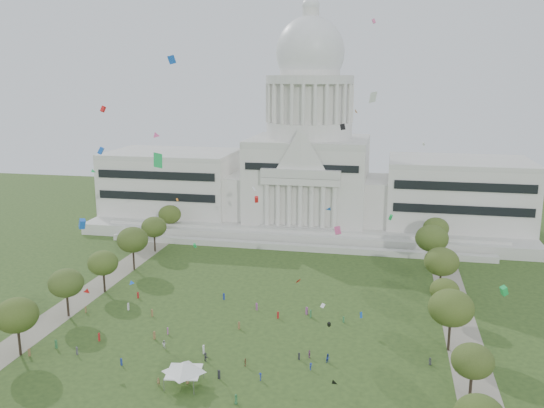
{
  "coord_description": "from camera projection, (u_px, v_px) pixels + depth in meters",
  "views": [
    {
      "loc": [
        30.13,
        -100.91,
        57.48
      ],
      "look_at": [
        0.0,
        45.0,
        24.0
      ],
      "focal_mm": 38.0,
      "sensor_mm": 36.0,
      "label": 1
    }
  ],
  "objects": [
    {
      "name": "row_tree_l_5",
      "position": [
        154.0,
        227.0,
        189.89
      ],
      "size": [
        8.33,
        8.33,
        11.85
      ],
      "color": "black",
      "rests_on": "ground"
    },
    {
      "name": "person_3",
      "position": [
        260.0,
        377.0,
        110.57
      ],
      "size": [
        0.8,
        1.14,
        1.59
      ],
      "primitive_type": "imported",
      "rotation": [
        0.0,
        0.0,
        5.0
      ],
      "color": "navy",
      "rests_on": "ground"
    },
    {
      "name": "row_tree_r_5",
      "position": [
        432.0,
        238.0,
        171.27
      ],
      "size": [
        9.82,
        9.82,
        13.96
      ],
      "color": "black",
      "rests_on": "ground"
    },
    {
      "name": "row_tree_r_2",
      "position": [
        451.0,
        308.0,
        120.79
      ],
      "size": [
        9.55,
        9.55,
        13.58
      ],
      "color": "black",
      "rests_on": "ground"
    },
    {
      "name": "row_tree_r_6",
      "position": [
        436.0,
        228.0,
        188.24
      ],
      "size": [
        8.42,
        8.42,
        11.97
      ],
      "color": "black",
      "rests_on": "ground"
    },
    {
      "name": "row_tree_r_4",
      "position": [
        442.0,
        262.0,
        151.91
      ],
      "size": [
        9.19,
        9.19,
        13.06
      ],
      "color": "black",
      "rests_on": "ground"
    },
    {
      "name": "capitol",
      "position": [
        308.0,
        170.0,
        218.61
      ],
      "size": [
        160.0,
        64.5,
        91.3
      ],
      "color": "beige",
      "rests_on": "ground"
    },
    {
      "name": "row_tree_l_4",
      "position": [
        133.0,
        240.0,
        171.69
      ],
      "size": [
        9.29,
        9.29,
        13.21
      ],
      "color": "black",
      "rests_on": "ground"
    },
    {
      "name": "row_tree_l_6",
      "position": [
        170.0,
        214.0,
        207.57
      ],
      "size": [
        8.19,
        8.19,
        11.64
      ],
      "color": "black",
      "rests_on": "ground"
    },
    {
      "name": "person_2",
      "position": [
        328.0,
        358.0,
        117.5
      ],
      "size": [
        1.01,
        1.06,
        1.87
      ],
      "primitive_type": "imported",
      "rotation": [
        0.0,
        0.0,
        0.89
      ],
      "color": "navy",
      "rests_on": "ground"
    },
    {
      "name": "person_8",
      "position": [
        164.0,
        344.0,
        123.69
      ],
      "size": [
        0.92,
        0.59,
        1.83
      ],
      "primitive_type": "imported",
      "rotation": [
        0.0,
        0.0,
        3.09
      ],
      "color": "silver",
      "rests_on": "ground"
    },
    {
      "name": "ground",
      "position": [
        227.0,
        369.0,
        114.96
      ],
      "size": [
        400.0,
        400.0,
        0.0
      ],
      "primitive_type": "plane",
      "color": "#2D461C",
      "rests_on": "ground"
    },
    {
      "name": "kite_swarm",
      "position": [
        236.0,
        216.0,
        117.68
      ],
      "size": [
        97.93,
        108.99,
        64.63
      ],
      "color": "white",
      "rests_on": "ground"
    },
    {
      "name": "person_0",
      "position": [
        430.0,
        361.0,
        116.52
      ],
      "size": [
        0.92,
        0.85,
        1.58
      ],
      "primitive_type": "imported",
      "rotation": [
        0.0,
        0.0,
        5.69
      ],
      "color": "#4C4C51",
      "rests_on": "ground"
    },
    {
      "name": "person_4",
      "position": [
        245.0,
        362.0,
        116.06
      ],
      "size": [
        0.87,
        1.12,
        1.7
      ],
      "primitive_type": "imported",
      "rotation": [
        0.0,
        0.0,
        5.09
      ],
      "color": "olive",
      "rests_on": "ground"
    },
    {
      "name": "distant_crowd",
      "position": [
        187.0,
        328.0,
        131.47
      ],
      "size": [
        63.47,
        42.17,
        1.92
      ],
      "color": "olive",
      "rests_on": "ground"
    },
    {
      "name": "person_10",
      "position": [
        309.0,
        354.0,
        119.38
      ],
      "size": [
        0.92,
        1.16,
        1.74
      ],
      "primitive_type": "imported",
      "rotation": [
        0.0,
        0.0,
        1.98
      ],
      "color": "#994C8C",
      "rests_on": "ground"
    },
    {
      "name": "person_9",
      "position": [
        311.0,
        366.0,
        114.52
      ],
      "size": [
        0.77,
        1.08,
        1.51
      ],
      "primitive_type": "imported",
      "rotation": [
        0.0,
        0.0,
        1.27
      ],
      "color": "navy",
      "rests_on": "ground"
    },
    {
      "name": "person_6",
      "position": [
        236.0,
        399.0,
        102.67
      ],
      "size": [
        0.69,
        0.98,
        1.89
      ],
      "primitive_type": "imported",
      "rotation": [
        0.0,
        0.0,
        1.48
      ],
      "color": "#33723F",
      "rests_on": "ground"
    },
    {
      "name": "event_tent",
      "position": [
        184.0,
        366.0,
        108.38
      ],
      "size": [
        9.96,
        9.96,
        4.9
      ],
      "color": "#4C4C4C",
      "rests_on": "ground"
    },
    {
      "name": "row_tree_r_3",
      "position": [
        445.0,
        291.0,
        137.6
      ],
      "size": [
        7.01,
        7.01,
        9.98
      ],
      "color": "black",
      "rests_on": "ground"
    },
    {
      "name": "person_7",
      "position": [
        158.0,
        382.0,
        108.76
      ],
      "size": [
        0.74,
        0.68,
        1.65
      ],
      "primitive_type": "imported",
      "rotation": [
        0.0,
        0.0,
        3.66
      ],
      "color": "olive",
      "rests_on": "ground"
    },
    {
      "name": "row_tree_l_1",
      "position": [
        17.0,
        315.0,
        118.86
      ],
      "size": [
        8.86,
        8.86,
        12.59
      ],
      "color": "black",
      "rests_on": "ground"
    },
    {
      "name": "person_5",
      "position": [
        205.0,
        357.0,
        118.12
      ],
      "size": [
        1.65,
        1.74,
        1.85
      ],
      "primitive_type": "imported",
      "rotation": [
        0.0,
        0.0,
        2.3
      ],
      "color": "#4C4C51",
      "rests_on": "ground"
    },
    {
      "name": "row_tree_l_2",
      "position": [
        66.0,
        283.0,
        138.52
      ],
      "size": [
        8.42,
        8.42,
        11.97
      ],
      "color": "black",
      "rests_on": "ground"
    },
    {
      "name": "row_tree_r_1",
      "position": [
        473.0,
        361.0,
        102.49
      ],
      "size": [
        7.58,
        7.58,
        10.78
      ],
      "color": "black",
      "rests_on": "ground"
    },
    {
      "name": "row_tree_l_3",
      "position": [
        103.0,
        263.0,
        154.27
      ],
      "size": [
        8.12,
        8.12,
        11.55
      ],
      "color": "black",
      "rests_on": "ground"
    },
    {
      "name": "path_right",
      "position": [
        460.0,
        327.0,
        134.15
      ],
      "size": [
        8.0,
        160.0,
        0.04
      ],
      "primitive_type": "cube",
      "color": "gray",
      "rests_on": "ground"
    },
    {
      "name": "path_left",
      "position": [
        84.0,
        296.0,
        153.09
      ],
      "size": [
        8.0,
        160.0,
        0.04
      ],
      "primitive_type": "cube",
      "color": "gray",
      "rests_on": "ground"
    }
  ]
}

